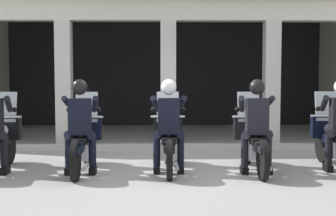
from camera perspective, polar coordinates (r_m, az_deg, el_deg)
ground_plane at (r=11.70m, az=-0.31°, el=-4.18°), size 80.00×80.00×0.00m
station_building at (r=13.85m, az=-0.22°, el=6.29°), size 10.62×5.26×3.47m
kerb_strip at (r=10.79m, az=0.08°, el=-4.56°), size 10.12×0.24×0.12m
motorcycle_left at (r=8.52m, az=-9.90°, el=-3.95°), size 0.62×2.04×1.35m
police_officer_left at (r=8.20m, az=-10.25°, el=-1.19°), size 0.63×0.61×1.58m
motorcycle_center at (r=8.49m, az=0.04°, el=-3.92°), size 0.62×2.04×1.35m
police_officer_center at (r=8.15m, az=0.08°, el=-1.15°), size 0.63×0.61×1.58m
motorcycle_right at (r=8.58m, az=9.93°, el=-3.89°), size 0.62×2.04×1.35m
police_officer_right at (r=8.26m, az=10.34°, el=-1.16°), size 0.63×0.61×1.58m
motorcycle_far_right at (r=9.12m, az=18.88°, el=-3.59°), size 0.62×2.04×1.35m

